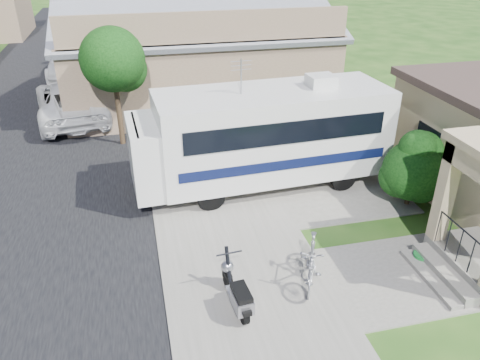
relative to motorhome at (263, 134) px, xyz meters
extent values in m
plane|color=#183E10|center=(-0.72, -4.46, -1.80)|extent=(120.00, 120.00, 0.00)
cube|color=black|center=(-8.22, 5.54, -1.79)|extent=(9.00, 80.00, 0.02)
cube|color=#67655C|center=(-1.72, 5.54, -1.77)|extent=(4.00, 80.00, 0.06)
cube|color=#67655C|center=(0.78, 0.04, -1.78)|extent=(7.00, 6.00, 0.05)
cube|color=#67655C|center=(2.28, -5.46, -1.78)|extent=(4.00, 3.00, 0.05)
cube|color=black|center=(4.76, -1.76, -0.10)|extent=(0.04, 1.10, 1.20)
cube|color=#67655C|center=(3.98, -5.76, -1.55)|extent=(1.60, 2.40, 0.50)
cube|color=#67655C|center=(2.98, -5.76, -1.64)|extent=(0.40, 2.16, 0.32)
cube|color=#67655C|center=(2.63, -5.76, -1.72)|extent=(0.35, 2.16, 0.16)
cube|color=tan|center=(3.35, -4.73, 0.05)|extent=(0.35, 0.35, 2.70)
cylinder|color=black|center=(3.23, -5.76, -0.40)|extent=(0.04, 1.70, 0.04)
cube|color=brown|center=(-0.72, 9.54, 0.00)|extent=(12.00, 8.00, 3.60)
cube|color=slate|center=(-0.72, 7.54, 2.35)|extent=(12.50, 4.40, 1.78)
cube|color=slate|center=(-0.72, 11.54, 2.35)|extent=(12.50, 4.40, 1.78)
cube|color=brown|center=(-0.72, 5.64, 2.35)|extent=(11.76, 0.20, 1.30)
cylinder|color=#302315|center=(-4.52, 4.54, -0.23)|extent=(0.20, 0.20, 3.15)
sphere|color=black|center=(-4.52, 4.54, 1.57)|extent=(2.40, 2.40, 2.40)
sphere|color=black|center=(-4.12, 4.74, 1.12)|extent=(1.68, 1.68, 1.68)
cylinder|color=#302315|center=(-4.52, 14.54, -0.16)|extent=(0.20, 0.20, 3.29)
sphere|color=black|center=(-4.52, 14.54, 1.72)|extent=(2.40, 2.40, 2.40)
sphere|color=black|center=(-4.12, 14.74, 1.25)|extent=(1.68, 1.68, 1.68)
cylinder|color=#302315|center=(-4.52, 23.54, -0.30)|extent=(0.20, 0.20, 3.01)
sphere|color=black|center=(-4.52, 23.54, 1.42)|extent=(2.40, 2.40, 2.40)
sphere|color=black|center=(-4.12, 23.74, 0.99)|extent=(1.68, 1.68, 1.68)
cube|color=silver|center=(0.31, 0.02, 0.03)|extent=(7.48, 3.01, 2.73)
cube|color=silver|center=(-3.78, -0.20, -0.28)|extent=(0.97, 2.54, 2.10)
cube|color=black|center=(-3.97, -0.21, 0.30)|extent=(0.18, 2.23, 0.95)
cube|color=black|center=(0.38, -1.31, 0.53)|extent=(6.24, 0.36, 0.68)
cube|color=black|center=(0.24, 1.34, 0.53)|extent=(6.24, 0.36, 0.68)
cube|color=#0A1033|center=(0.38, -1.31, -0.51)|extent=(6.61, 0.37, 0.32)
cube|color=#0A1033|center=(0.24, 1.34, -0.51)|extent=(6.61, 0.37, 0.32)
cube|color=silver|center=(1.89, 0.10, 1.59)|extent=(0.88, 0.78, 0.37)
cylinder|color=#95959C|center=(-0.74, -0.04, 1.93)|extent=(0.04, 0.04, 1.05)
cylinder|color=black|center=(-1.98, -1.26, -1.33)|extent=(0.85, 0.34, 0.84)
cylinder|color=black|center=(-2.10, 1.05, -1.33)|extent=(0.85, 0.34, 0.84)
cylinder|color=black|center=(2.43, -1.03, -1.33)|extent=(0.85, 0.34, 0.84)
cylinder|color=black|center=(2.31, 1.28, -1.33)|extent=(0.85, 0.34, 0.84)
cylinder|color=#302315|center=(4.01, -2.37, -1.44)|extent=(0.15, 0.15, 0.73)
sphere|color=black|center=(4.01, -2.37, -0.61)|extent=(1.83, 1.83, 1.83)
sphere|color=black|center=(4.38, -2.10, -0.25)|extent=(1.46, 1.46, 1.46)
sphere|color=black|center=(3.74, -2.19, -0.89)|extent=(1.28, 1.28, 1.28)
sphere|color=black|center=(4.20, -2.65, -0.98)|extent=(1.10, 1.10, 1.10)
sphere|color=black|center=(4.01, -2.37, 0.12)|extent=(1.10, 1.10, 1.10)
cylinder|color=black|center=(-2.11, -6.07, -1.50)|extent=(0.17, 0.49, 0.48)
cylinder|color=black|center=(-2.22, -4.87, -1.50)|extent=(0.17, 0.49, 0.48)
cube|color=#95959C|center=(-2.16, -5.53, -1.44)|extent=(0.38, 0.62, 0.09)
cube|color=#95959C|center=(-2.12, -5.96, -1.29)|extent=(0.42, 0.63, 0.33)
cube|color=black|center=(-2.13, -5.91, -1.07)|extent=(0.38, 0.68, 0.13)
cube|color=black|center=(-2.10, -6.23, -1.31)|extent=(0.21, 0.23, 0.11)
cylinder|color=black|center=(-2.21, -4.95, -1.07)|extent=(0.12, 0.38, 0.91)
sphere|color=#95959C|center=(-2.22, -4.87, -1.14)|extent=(0.30, 0.30, 0.30)
sphere|color=black|center=(-2.22, -4.79, -1.14)|extent=(0.13, 0.13, 0.13)
cylinder|color=black|center=(-2.20, -5.04, -0.65)|extent=(0.60, 0.09, 0.04)
cube|color=black|center=(-2.22, -4.87, -1.37)|extent=(0.18, 0.32, 0.07)
imported|color=#95959C|center=(-0.23, -5.11, -1.23)|extent=(1.27, 1.97, 1.15)
imported|color=silver|center=(-6.65, 8.00, -0.94)|extent=(3.75, 6.57, 1.73)
imported|color=silver|center=(-7.36, 15.64, -0.98)|extent=(2.34, 5.66, 1.64)
cylinder|color=#156D2A|center=(2.86, -5.01, -1.70)|extent=(0.45, 0.45, 0.20)
camera|label=1|loc=(-3.92, -13.35, 5.72)|focal=35.00mm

